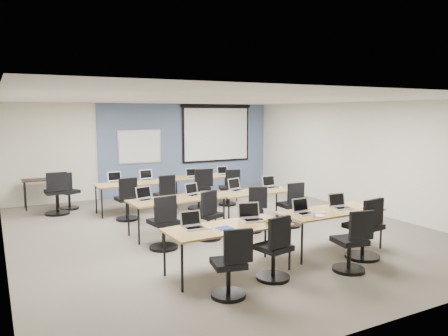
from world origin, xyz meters
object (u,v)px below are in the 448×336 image
training_table_back_left (133,185)px  laptop_9 (147,177)px  task_chair_8 (127,203)px  laptop_4 (145,197)px  laptop_2 (303,210)px  task_chair_2 (352,246)px  laptop_6 (236,188)px  training_table_front_right (331,213)px  laptop_7 (271,185)px  task_chair_6 (253,213)px  laptop_0 (193,224)px  laptop_8 (115,180)px  whiteboard (140,147)px  spare_chair_a (68,194)px  training_table_back_right (202,178)px  task_chair_9 (166,199)px  laptop_10 (192,175)px  task_chair_3 (365,233)px  task_chair_11 (229,190)px  task_chair_5 (209,219)px  task_chair_4 (164,227)px  laptop_5 (193,192)px  task_chair_7 (291,209)px  laptop_1 (252,216)px  task_chair_10 (200,192)px  task_chair_0 (231,269)px  spare_chair_b (57,197)px  training_table_front_left (228,229)px  training_table_mid_left (177,200)px  utility_table (41,183)px  projector_screen (217,130)px  laptop_3 (340,205)px  task_chair_1 (275,254)px  training_table_mid_right (254,193)px

training_table_back_left → laptop_9: laptop_9 is taller
task_chair_8 → laptop_4: bearing=-96.8°
laptop_2 → task_chair_2: (0.16, -0.99, -0.39)m
training_table_back_left → laptop_6: laptop_6 is taller
training_table_front_right → laptop_7: (0.39, 2.44, 0.11)m
task_chair_6 → task_chair_2: bearing=-71.6°
laptop_0 → laptop_8: laptop_8 is taller
whiteboard → spare_chair_a: 2.57m
training_table_back_right → task_chair_9: task_chair_9 is taller
training_table_back_right → laptop_10: 0.37m
task_chair_3 → laptop_9: bearing=101.8°
training_table_back_left → laptop_6: (1.71, -2.08, 0.11)m
laptop_7 → task_chair_11: laptop_7 is taller
laptop_10 → task_chair_5: bearing=-114.2°
task_chair_4 → task_chair_8: (0.02, 2.42, -0.00)m
task_chair_9 → task_chair_11: task_chair_9 is taller
training_table_back_left → task_chair_2: 5.83m
laptop_5 → task_chair_5: size_ratio=0.33×
task_chair_2 → task_chair_11: bearing=92.1°
training_table_back_right → laptop_8: (-2.34, 0.06, 0.11)m
laptop_0 → spare_chair_a: size_ratio=0.34×
laptop_8 → task_chair_7: bearing=-46.2°
laptop_1 → spare_chair_a: size_ratio=0.38×
laptop_4 → task_chair_10: bearing=25.8°
task_chair_0 → spare_chair_b: spare_chair_b is taller
training_table_front_left → laptop_4: bearing=99.0°
laptop_1 → task_chair_10: bearing=89.3°
laptop_9 → laptop_6: bearing=-68.1°
task_chair_11 → laptop_10: bearing=166.8°
training_table_mid_left → laptop_0: size_ratio=5.92×
task_chair_3 → utility_table: bearing=114.9°
task_chair_3 → task_chair_5: (-1.81, 2.23, -0.04)m
projector_screen → task_chair_3: size_ratio=2.28×
utility_table → training_table_back_right: bearing=-18.3°
training_table_mid_left → task_chair_7: size_ratio=1.96×
training_table_front_left → task_chair_2: (1.69, -0.86, -0.28)m
training_table_back_left → utility_table: size_ratio=2.03×
utility_table → training_table_back_left: bearing=-39.1°
training_table_mid_left → task_chair_5: size_ratio=1.95×
laptop_3 → laptop_10: (-0.81, 4.69, -0.01)m
task_chair_4 → task_chair_6: bearing=-1.5°
laptop_5 → task_chair_8: 1.79m
task_chair_2 → laptop_9: (-1.32, 5.86, 0.39)m
task_chair_0 → task_chair_10: bearing=81.2°
laptop_4 → utility_table: 4.06m
task_chair_1 → spare_chair_b: (-2.22, 5.88, 0.03)m
training_table_front_right → training_table_mid_right: same height
task_chair_7 → task_chair_1: bearing=-129.9°
laptop_10 → spare_chair_b: (-3.34, 0.45, -0.35)m
task_chair_0 → task_chair_7: size_ratio=0.98×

